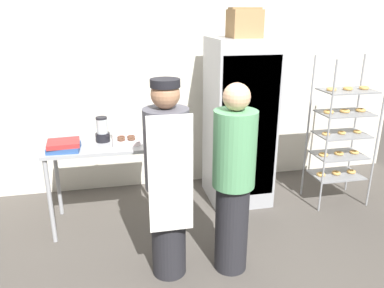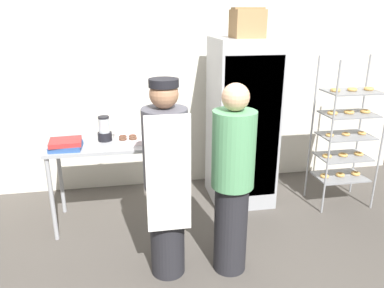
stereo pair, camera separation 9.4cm
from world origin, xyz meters
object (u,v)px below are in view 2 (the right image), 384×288
object	(u,v)px
baking_rack	(346,135)
blender_pitcher	(104,130)
donut_box	(128,139)
person_baker	(166,180)
cardboard_storage_box	(247,23)
refrigerator	(242,123)
binder_stack	(66,144)
person_customer	(232,181)

from	to	relation	value
baking_rack	blender_pitcher	distance (m)	2.74
baking_rack	donut_box	size ratio (longest dim) A/B	6.50
baking_rack	donut_box	xyz separation A→B (m)	(-2.49, -0.02, 0.11)
baking_rack	person_baker	xyz separation A→B (m)	(-2.20, -0.94, 0.03)
cardboard_storage_box	refrigerator	bearing A→B (deg)	79.79
baking_rack	binder_stack	bearing A→B (deg)	-178.10
donut_box	person_customer	distance (m)	1.28
refrigerator	baking_rack	distance (m)	1.21
donut_box	blender_pitcher	size ratio (longest dim) A/B	1.03
person_baker	person_customer	distance (m)	0.56
binder_stack	refrigerator	bearing A→B (deg)	12.68
donut_box	cardboard_storage_box	distance (m)	1.75
baking_rack	donut_box	bearing A→B (deg)	-179.52
binder_stack	cardboard_storage_box	distance (m)	2.26
refrigerator	blender_pitcher	distance (m)	1.59
baking_rack	person_baker	size ratio (longest dim) A/B	1.01
binder_stack	person_baker	distance (m)	1.23
binder_stack	person_customer	distance (m)	1.70
cardboard_storage_box	blender_pitcher	bearing A→B (deg)	-174.35
baking_rack	donut_box	world-z (taller)	baking_rack
person_customer	baking_rack	bearing A→B (deg)	30.79
refrigerator	binder_stack	world-z (taller)	refrigerator
refrigerator	person_customer	size ratio (longest dim) A/B	1.15
blender_pitcher	cardboard_storage_box	world-z (taller)	cardboard_storage_box
donut_box	person_customer	bearing A→B (deg)	-48.73
person_customer	refrigerator	bearing A→B (deg)	69.55
baking_rack	cardboard_storage_box	distance (m)	1.72
refrigerator	donut_box	xyz separation A→B (m)	(-1.34, -0.35, 0.00)
person_customer	blender_pitcher	bearing A→B (deg)	135.04
blender_pitcher	person_baker	size ratio (longest dim) A/B	0.15
binder_stack	donut_box	bearing A→B (deg)	7.71
donut_box	person_customer	world-z (taller)	person_customer
person_customer	cardboard_storage_box	bearing A→B (deg)	68.89
refrigerator	binder_stack	xyz separation A→B (m)	(-1.94, -0.44, 0.00)
donut_box	baking_rack	bearing A→B (deg)	0.48
donut_box	binder_stack	world-z (taller)	donut_box
blender_pitcher	binder_stack	xyz separation A→B (m)	(-0.37, -0.20, -0.07)
refrigerator	person_baker	bearing A→B (deg)	-129.45
blender_pitcher	binder_stack	world-z (taller)	blender_pitcher
baking_rack	donut_box	distance (m)	2.50
donut_box	person_baker	xyz separation A→B (m)	(0.29, -0.92, -0.08)
person_baker	blender_pitcher	bearing A→B (deg)	116.96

